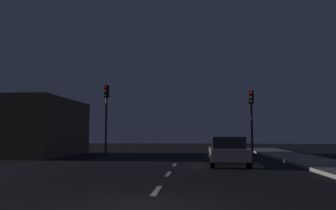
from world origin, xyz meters
The scene contains 8 objects.
ground_plane centered at (0.00, 7.00, 0.00)m, with size 80.00×80.00×0.00m, color black.
lane_stripe_second centered at (0.00, 2.60, 0.00)m, with size 0.16×1.60×0.01m, color silver.
lane_stripe_third centered at (0.00, 6.40, 0.00)m, with size 0.16×1.60×0.01m, color silver.
lane_stripe_fourth centered at (0.00, 10.20, 0.00)m, with size 0.16×1.60×0.01m, color silver.
traffic_signal_left centered at (-5.33, 16.10, 3.56)m, with size 0.32×0.38×5.10m.
traffic_signal_right centered at (4.95, 16.10, 3.23)m, with size 0.32×0.38×4.58m.
car_stopped_ahead centered at (2.70, 9.97, 0.74)m, with size 1.93×4.00×1.45m.
storefront_left centered at (-10.38, 16.24, 2.06)m, with size 4.75×8.27×4.12m, color brown.
Camera 1 is at (1.13, -6.60, 1.60)m, focal length 34.53 mm.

